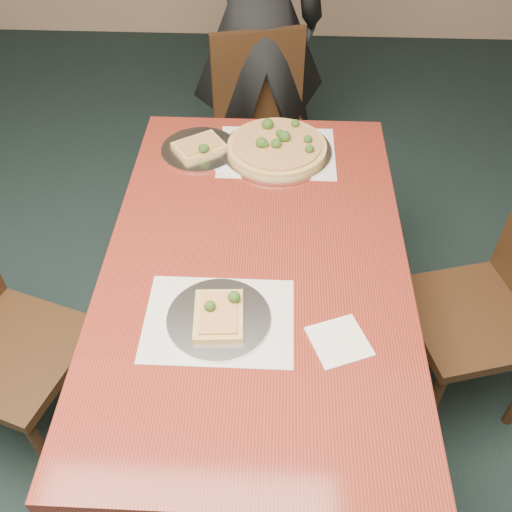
{
  "coord_description": "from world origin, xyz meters",
  "views": [
    {
      "loc": [
        0.42,
        -0.35,
        1.96
      ],
      "look_at": [
        0.37,
        0.84,
        0.75
      ],
      "focal_mm": 40.0,
      "sensor_mm": 36.0,
      "label": 1
    }
  ],
  "objects_px": {
    "dining_table": "(256,277)",
    "chair_right": "(499,301)",
    "slice_plate_far": "(200,148)",
    "pizza_pan": "(277,147)",
    "diner": "(257,25)",
    "chair_far": "(263,125)",
    "slice_plate_near": "(219,316)"
  },
  "relations": [
    {
      "from": "diner",
      "to": "pizza_pan",
      "type": "relative_size",
      "value": 4.44
    },
    {
      "from": "chair_far",
      "to": "slice_plate_far",
      "type": "bearing_deg",
      "value": -125.12
    },
    {
      "from": "pizza_pan",
      "to": "diner",
      "type": "bearing_deg",
      "value": 97.8
    },
    {
      "from": "pizza_pan",
      "to": "dining_table",
      "type": "bearing_deg",
      "value": -95.56
    },
    {
      "from": "diner",
      "to": "pizza_pan",
      "type": "height_order",
      "value": "diner"
    },
    {
      "from": "chair_right",
      "to": "slice_plate_far",
      "type": "xyz_separation_m",
      "value": [
        -1.03,
        0.47,
        0.25
      ]
    },
    {
      "from": "chair_far",
      "to": "chair_right",
      "type": "bearing_deg",
      "value": -65.36
    },
    {
      "from": "chair_far",
      "to": "diner",
      "type": "relative_size",
      "value": 0.52
    },
    {
      "from": "chair_right",
      "to": "slice_plate_far",
      "type": "relative_size",
      "value": 3.25
    },
    {
      "from": "diner",
      "to": "chair_far",
      "type": "bearing_deg",
      "value": 85.38
    },
    {
      "from": "diner",
      "to": "slice_plate_near",
      "type": "distance_m",
      "value": 1.55
    },
    {
      "from": "chair_right",
      "to": "diner",
      "type": "bearing_deg",
      "value": -160.52
    },
    {
      "from": "diner",
      "to": "slice_plate_far",
      "type": "height_order",
      "value": "diner"
    },
    {
      "from": "chair_right",
      "to": "slice_plate_far",
      "type": "bearing_deg",
      "value": -129.57
    },
    {
      "from": "chair_right",
      "to": "slice_plate_near",
      "type": "xyz_separation_m",
      "value": [
        -0.89,
        -0.3,
        0.25
      ]
    },
    {
      "from": "dining_table",
      "to": "chair_right",
      "type": "height_order",
      "value": "chair_right"
    },
    {
      "from": "dining_table",
      "to": "slice_plate_far",
      "type": "relative_size",
      "value": 5.36
    },
    {
      "from": "chair_far",
      "to": "slice_plate_far",
      "type": "distance_m",
      "value": 0.64
    },
    {
      "from": "chair_right",
      "to": "pizza_pan",
      "type": "bearing_deg",
      "value": -137.35
    },
    {
      "from": "dining_table",
      "to": "chair_far",
      "type": "distance_m",
      "value": 1.09
    },
    {
      "from": "dining_table",
      "to": "slice_plate_near",
      "type": "distance_m",
      "value": 0.28
    },
    {
      "from": "chair_far",
      "to": "chair_right",
      "type": "distance_m",
      "value": 1.31
    },
    {
      "from": "pizza_pan",
      "to": "slice_plate_near",
      "type": "bearing_deg",
      "value": -100.21
    },
    {
      "from": "dining_table",
      "to": "chair_right",
      "type": "xyz_separation_m",
      "value": [
        0.8,
        0.06,
        -0.14
      ]
    },
    {
      "from": "dining_table",
      "to": "chair_right",
      "type": "relative_size",
      "value": 1.65
    },
    {
      "from": "dining_table",
      "to": "chair_far",
      "type": "relative_size",
      "value": 1.65
    },
    {
      "from": "dining_table",
      "to": "diner",
      "type": "distance_m",
      "value": 1.32
    },
    {
      "from": "chair_far",
      "to": "slice_plate_far",
      "type": "xyz_separation_m",
      "value": [
        -0.21,
        -0.55,
        0.25
      ]
    },
    {
      "from": "dining_table",
      "to": "diner",
      "type": "relative_size",
      "value": 0.85
    },
    {
      "from": "dining_table",
      "to": "pizza_pan",
      "type": "bearing_deg",
      "value": 84.44
    },
    {
      "from": "chair_right",
      "to": "diner",
      "type": "distance_m",
      "value": 1.55
    },
    {
      "from": "pizza_pan",
      "to": "slice_plate_near",
      "type": "relative_size",
      "value": 1.42
    }
  ]
}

